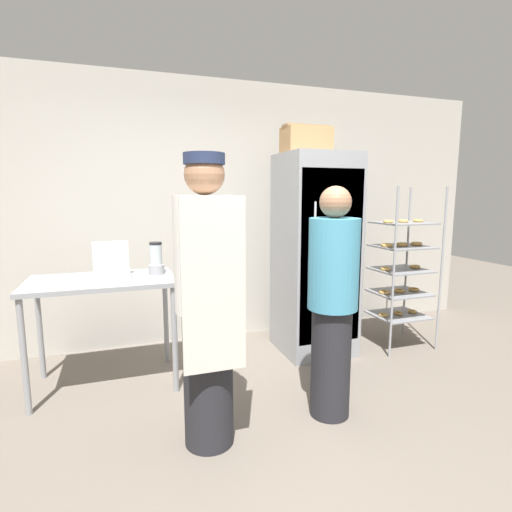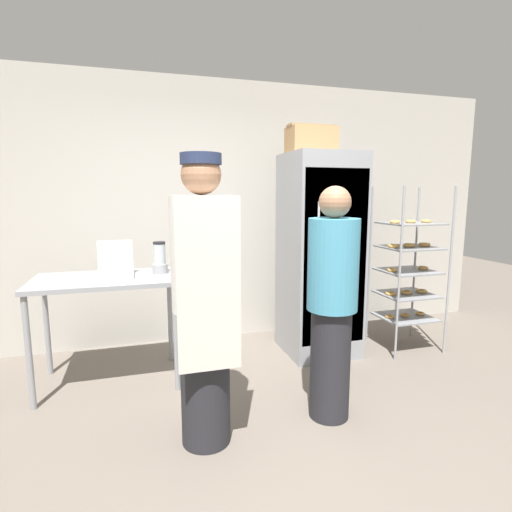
# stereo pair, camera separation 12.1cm
# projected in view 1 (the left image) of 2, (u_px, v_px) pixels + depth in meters

# --- Properties ---
(ground_plane) EXTENTS (14.00, 14.00, 0.00)m
(ground_plane) POSITION_uv_depth(u_px,v_px,m) (303.00, 455.00, 2.40)
(ground_plane) COLOR #6B6056
(back_wall) EXTENTS (6.40, 0.12, 2.71)m
(back_wall) POSITION_uv_depth(u_px,v_px,m) (215.00, 213.00, 4.26)
(back_wall) COLOR #B7B2A8
(back_wall) RESTS_ON ground_plane
(refrigerator) EXTENTS (0.67, 0.70, 1.93)m
(refrigerator) POSITION_uv_depth(u_px,v_px,m) (315.00, 255.00, 3.88)
(refrigerator) COLOR gray
(refrigerator) RESTS_ON ground_plane
(baking_rack) EXTENTS (0.58, 0.52, 1.62)m
(baking_rack) POSITION_uv_depth(u_px,v_px,m) (401.00, 269.00, 4.04)
(baking_rack) COLOR #93969B
(baking_rack) RESTS_ON ground_plane
(prep_counter) EXTENTS (1.12, 0.69, 0.89)m
(prep_counter) POSITION_uv_depth(u_px,v_px,m) (102.00, 292.00, 3.17)
(prep_counter) COLOR gray
(prep_counter) RESTS_ON ground_plane
(donut_box) EXTENTS (0.28, 0.24, 0.28)m
(donut_box) POSITION_uv_depth(u_px,v_px,m) (111.00, 272.00, 3.18)
(donut_box) COLOR white
(donut_box) RESTS_ON prep_counter
(blender_pitcher) EXTENTS (0.13, 0.13, 0.27)m
(blender_pitcher) POSITION_uv_depth(u_px,v_px,m) (156.00, 260.00, 3.33)
(blender_pitcher) COLOR #99999E
(blender_pitcher) RESTS_ON prep_counter
(cardboard_storage_box) EXTENTS (0.45, 0.27, 0.25)m
(cardboard_storage_box) POSITION_uv_depth(u_px,v_px,m) (306.00, 140.00, 3.73)
(cardboard_storage_box) COLOR #A87F51
(cardboard_storage_box) RESTS_ON refrigerator
(person_baker) EXTENTS (0.38, 0.40, 1.78)m
(person_baker) POSITION_uv_depth(u_px,v_px,m) (207.00, 300.00, 2.38)
(person_baker) COLOR #232328
(person_baker) RESTS_ON ground_plane
(person_customer) EXTENTS (0.34, 0.34, 1.61)m
(person_customer) POSITION_uv_depth(u_px,v_px,m) (332.00, 302.00, 2.72)
(person_customer) COLOR #232328
(person_customer) RESTS_ON ground_plane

